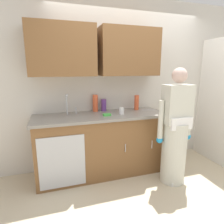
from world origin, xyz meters
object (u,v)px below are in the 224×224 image
(bottle_soap, at_px, (95,103))
(cup_by_sink, at_px, (122,111))
(bottle_water_tall, at_px, (137,102))
(sponge, at_px, (107,115))
(person_at_sink, at_px, (175,136))
(knife_on_counter, at_px, (148,110))
(sink, at_px, (71,117))
(bottle_water_short, at_px, (104,105))

(bottle_soap, distance_m, cup_by_sink, 0.45)
(bottle_water_tall, xyz_separation_m, sponge, (-0.59, -0.26, -0.11))
(person_at_sink, bearing_deg, bottle_water_tall, 111.46)
(knife_on_counter, relative_size, sponge, 2.18)
(sink, relative_size, cup_by_sink, 5.20)
(person_at_sink, distance_m, knife_on_counter, 0.67)
(sink, distance_m, person_at_sink, 1.49)
(bottle_water_short, bearing_deg, person_at_sink, -43.23)
(sink, xyz_separation_m, knife_on_counter, (1.26, 0.05, 0.02))
(sponge, bearing_deg, cup_by_sink, 9.37)
(sink, distance_m, bottle_water_short, 0.59)
(sink, bearing_deg, bottle_water_tall, 7.64)
(bottle_water_short, height_order, bottle_water_tall, bottle_water_tall)
(person_at_sink, xyz_separation_m, knife_on_counter, (-0.10, 0.61, 0.25))
(person_at_sink, height_order, cup_by_sink, person_at_sink)
(bottle_water_short, height_order, knife_on_counter, bottle_water_short)
(person_at_sink, height_order, bottle_water_tall, person_at_sink)
(person_at_sink, bearing_deg, cup_by_sink, 142.41)
(cup_by_sink, bearing_deg, bottle_water_tall, 32.65)
(bottle_water_tall, bearing_deg, bottle_soap, 173.76)
(bottle_water_short, distance_m, knife_on_counter, 0.74)
(bottle_water_tall, relative_size, sponge, 2.20)
(bottle_water_tall, relative_size, knife_on_counter, 1.01)
(sink, height_order, cup_by_sink, sink)
(sponge, bearing_deg, knife_on_counter, 12.64)
(person_at_sink, distance_m, bottle_water_tall, 0.84)
(person_at_sink, xyz_separation_m, bottle_water_short, (-0.82, 0.77, 0.34))
(person_at_sink, xyz_separation_m, bottle_soap, (-0.96, 0.78, 0.38))
(sink, xyz_separation_m, bottle_water_tall, (1.09, 0.15, 0.14))
(bottle_water_short, xyz_separation_m, sponge, (-0.04, -0.33, -0.08))
(bottle_water_tall, height_order, cup_by_sink, bottle_water_tall)
(person_at_sink, height_order, knife_on_counter, person_at_sink)
(person_at_sink, distance_m, bottle_soap, 1.29)
(bottle_soap, distance_m, sponge, 0.37)
(bottle_water_short, height_order, cup_by_sink, bottle_water_short)
(sink, height_order, person_at_sink, person_at_sink)
(bottle_water_tall, bearing_deg, person_at_sink, -68.54)
(bottle_water_short, height_order, bottle_soap, bottle_soap)
(person_at_sink, height_order, bottle_soap, person_at_sink)
(bottle_water_short, distance_m, sponge, 0.34)
(bottle_soap, bearing_deg, sink, -151.61)
(bottle_soap, bearing_deg, bottle_water_tall, -6.24)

